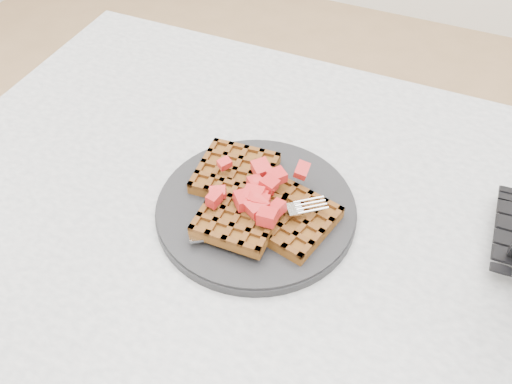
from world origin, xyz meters
TOP-DOWN VIEW (x-y plane):
  - table at (0.00, 0.00)m, footprint 1.20×0.80m
  - plate at (-0.13, 0.04)m, footprint 0.26×0.26m
  - waffles at (-0.13, 0.03)m, footprint 0.20×0.17m
  - strawberry_pile at (-0.13, 0.04)m, footprint 0.15×0.15m
  - fork at (-0.10, 0.01)m, footprint 0.16×0.13m

SIDE VIEW (x-z plane):
  - table at x=0.00m, z-range 0.26..1.01m
  - plate at x=-0.13m, z-range 0.75..0.77m
  - fork at x=-0.10m, z-range 0.77..0.78m
  - waffles at x=-0.13m, z-range 0.76..0.79m
  - strawberry_pile at x=-0.13m, z-range 0.79..0.82m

